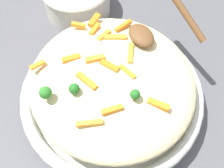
% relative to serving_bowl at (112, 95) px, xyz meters
% --- Properties ---
extents(ground_plane, '(2.40, 2.40, 0.00)m').
position_rel_serving_bowl_xyz_m(ground_plane, '(0.00, 0.00, -0.03)').
color(ground_plane, '#4C4C51').
extents(serving_bowl, '(0.34, 0.34, 0.05)m').
position_rel_serving_bowl_xyz_m(serving_bowl, '(0.00, 0.00, 0.00)').
color(serving_bowl, silver).
rests_on(serving_bowl, ground_plane).
extents(pasta_mound, '(0.30, 0.29, 0.07)m').
position_rel_serving_bowl_xyz_m(pasta_mound, '(0.00, 0.00, 0.05)').
color(pasta_mound, beige).
rests_on(pasta_mound, serving_bowl).
extents(carrot_piece_0, '(0.02, 0.04, 0.01)m').
position_rel_serving_bowl_xyz_m(carrot_piece_0, '(-0.07, 0.07, 0.08)').
color(carrot_piece_0, orange).
rests_on(carrot_piece_0, pasta_mound).
extents(carrot_piece_1, '(0.02, 0.04, 0.01)m').
position_rel_serving_bowl_xyz_m(carrot_piece_1, '(0.08, -0.07, 0.08)').
color(carrot_piece_1, orange).
rests_on(carrot_piece_1, pasta_mound).
extents(carrot_piece_2, '(0.02, 0.03, 0.01)m').
position_rel_serving_bowl_xyz_m(carrot_piece_2, '(0.08, -0.02, 0.08)').
color(carrot_piece_2, orange).
rests_on(carrot_piece_2, pasta_mound).
extents(carrot_piece_3, '(0.03, 0.02, 0.01)m').
position_rel_serving_bowl_xyz_m(carrot_piece_3, '(0.01, -0.00, 0.08)').
color(carrot_piece_3, orange).
rests_on(carrot_piece_3, pasta_mound).
extents(carrot_piece_4, '(0.03, 0.02, 0.01)m').
position_rel_serving_bowl_xyz_m(carrot_piece_4, '(-0.01, -0.02, 0.08)').
color(carrot_piece_4, orange).
rests_on(carrot_piece_4, pasta_mound).
extents(carrot_piece_5, '(0.03, 0.04, 0.01)m').
position_rel_serving_bowl_xyz_m(carrot_piece_5, '(0.06, -0.04, 0.08)').
color(carrot_piece_5, orange).
rests_on(carrot_piece_5, pasta_mound).
extents(carrot_piece_6, '(0.01, 0.03, 0.01)m').
position_rel_serving_bowl_xyz_m(carrot_piece_6, '(0.07, 0.10, 0.08)').
color(carrot_piece_6, orange).
rests_on(carrot_piece_6, pasta_mound).
extents(carrot_piece_7, '(0.03, 0.03, 0.01)m').
position_rel_serving_bowl_xyz_m(carrot_piece_7, '(-0.09, -0.03, 0.08)').
color(carrot_piece_7, orange).
rests_on(carrot_piece_7, pasta_mound).
extents(carrot_piece_8, '(0.02, 0.03, 0.01)m').
position_rel_serving_bowl_xyz_m(carrot_piece_8, '(0.03, 0.02, 0.08)').
color(carrot_piece_8, orange).
rests_on(carrot_piece_8, pasta_mound).
extents(carrot_piece_9, '(0.01, 0.03, 0.01)m').
position_rel_serving_bowl_xyz_m(carrot_piece_9, '(0.06, 0.05, 0.08)').
color(carrot_piece_9, orange).
rests_on(carrot_piece_9, pasta_mound).
extents(carrot_piece_10, '(0.04, 0.03, 0.01)m').
position_rel_serving_bowl_xyz_m(carrot_piece_10, '(0.02, -0.04, 0.08)').
color(carrot_piece_10, orange).
rests_on(carrot_piece_10, pasta_mound).
extents(carrot_piece_11, '(0.02, 0.03, 0.01)m').
position_rel_serving_bowl_xyz_m(carrot_piece_11, '(0.10, -0.02, 0.08)').
color(carrot_piece_11, orange).
rests_on(carrot_piece_11, pasta_mound).
extents(carrot_piece_12, '(0.01, 0.03, 0.01)m').
position_rel_serving_bowl_xyz_m(carrot_piece_12, '(-0.06, 0.03, 0.08)').
color(carrot_piece_12, orange).
rests_on(carrot_piece_12, pasta_mound).
extents(carrot_piece_13, '(0.03, 0.03, 0.01)m').
position_rel_serving_bowl_xyz_m(carrot_piece_13, '(0.12, -0.03, 0.08)').
color(carrot_piece_13, orange).
rests_on(carrot_piece_13, pasta_mound).
extents(carrot_piece_14, '(0.02, 0.02, 0.01)m').
position_rel_serving_bowl_xyz_m(carrot_piece_14, '(0.12, 0.01, 0.08)').
color(carrot_piece_14, orange).
rests_on(carrot_piece_14, pasta_mound).
extents(carrot_piece_15, '(0.04, 0.02, 0.01)m').
position_rel_serving_bowl_xyz_m(carrot_piece_15, '(0.00, 0.05, 0.08)').
color(carrot_piece_15, orange).
rests_on(carrot_piece_15, pasta_mound).
extents(broccoli_floret_0, '(0.02, 0.02, 0.02)m').
position_rel_serving_bowl_xyz_m(broccoli_floret_0, '(-0.06, -0.01, 0.09)').
color(broccoli_floret_0, '#205B1C').
rests_on(broccoli_floret_0, pasta_mound).
extents(broccoli_floret_1, '(0.02, 0.02, 0.02)m').
position_rel_serving_bowl_xyz_m(broccoli_floret_1, '(0.01, 0.11, 0.09)').
color(broccoli_floret_1, '#296820').
rests_on(broccoli_floret_1, pasta_mound).
extents(broccoli_floret_2, '(0.02, 0.02, 0.02)m').
position_rel_serving_bowl_xyz_m(broccoli_floret_2, '(-0.01, 0.07, 0.09)').
color(broccoli_floret_2, '#205B1C').
rests_on(broccoli_floret_2, pasta_mound).
extents(serving_spoon, '(0.16, 0.11, 0.09)m').
position_rel_serving_bowl_xyz_m(serving_spoon, '(0.04, -0.11, 0.10)').
color(serving_spoon, brown).
rests_on(serving_spoon, pasta_mound).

